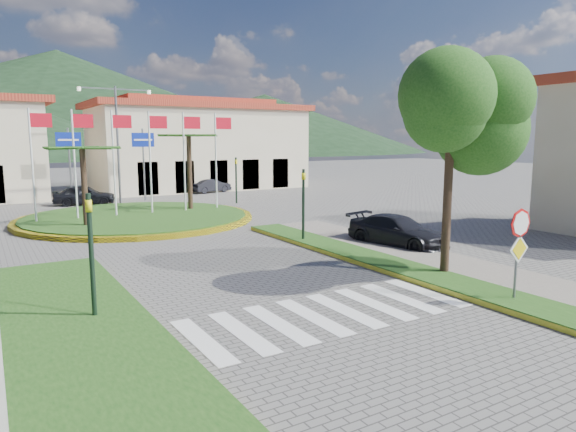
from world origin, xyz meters
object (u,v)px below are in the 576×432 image
car_dark_a (84,195)px  car_dark_b (211,186)px  roundabout_island (137,217)px  car_side_right (398,231)px  stop_sign (519,240)px  deciduous_tree (451,117)px

car_dark_a → car_dark_b: bearing=-59.5°
roundabout_island → car_side_right: 14.72m
stop_sign → car_dark_a: (-6.15, 28.66, -1.11)m
roundabout_island → stop_sign: bearing=-76.3°
deciduous_tree → stop_sign: bearing=-101.2°
roundabout_island → car_side_right: size_ratio=2.84×
car_dark_b → car_dark_a: bearing=93.5°
deciduous_tree → roundabout_island: bearing=107.9°
roundabout_island → deciduous_tree: 18.55m
car_dark_a → car_dark_b: size_ratio=1.15×
stop_sign → car_dark_a: size_ratio=0.66×
roundabout_island → stop_sign: roundabout_island is taller
car_dark_b → deciduous_tree: bearing=159.7°
stop_sign → car_side_right: (2.60, 7.38, -1.14)m
stop_sign → car_side_right: bearing=70.6°
roundabout_island → car_dark_a: size_ratio=3.18×
stop_sign → deciduous_tree: bearing=78.8°
car_dark_a → car_side_right: size_ratio=0.89×
roundabout_island → car_dark_b: bearing=51.5°
stop_sign → deciduous_tree: deciduous_tree is taller
car_dark_a → car_side_right: (8.75, -21.28, -0.03)m
car_dark_a → deciduous_tree: bearing=-151.0°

